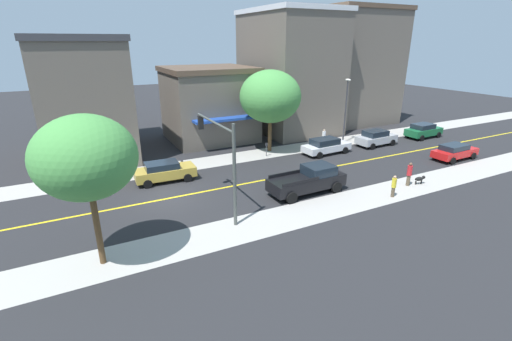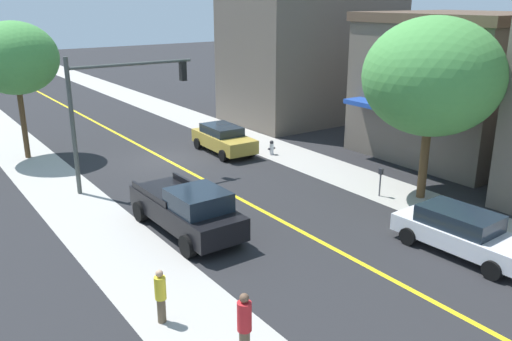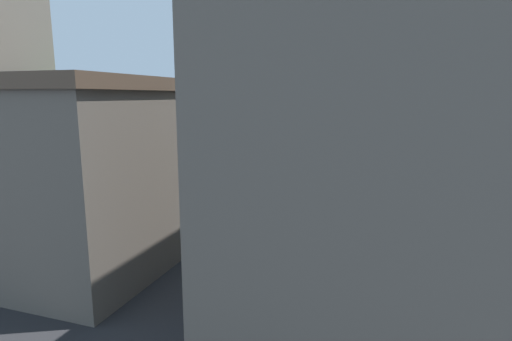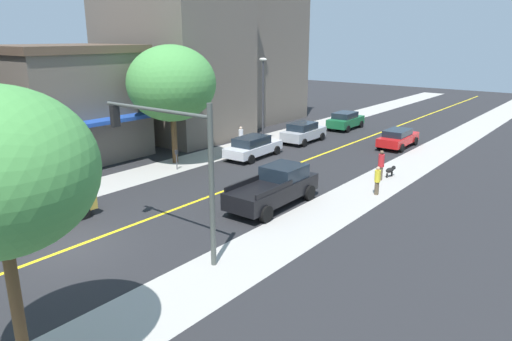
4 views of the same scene
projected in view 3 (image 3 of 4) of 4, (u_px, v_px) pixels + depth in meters
The scene contains 21 objects.
ground_plane at pixel (320, 200), 27.77m from camera, with size 140.00×140.00×0.00m, color #262628.
sidewalk_left at pixel (300, 227), 22.05m from camera, with size 3.03×126.00×0.01m, color #ADA8A0.
sidewalk_right at pixel (332, 182), 33.48m from camera, with size 3.03×126.00×0.01m, color #ADA8A0.
road_centerline_stripe at pixel (320, 200), 27.77m from camera, with size 0.20×126.00×0.00m, color yellow.
brick_apartment_block at pixel (373, 148), 12.85m from camera, with size 12.24×7.47×10.67m.
pale_office_building at pixel (71, 172), 16.91m from camera, with size 9.55×8.86×7.68m.
street_tree_left_near at pixel (108, 125), 24.27m from camera, with size 5.76×5.76×7.74m.
street_tree_right_corner at pixel (398, 117), 30.91m from camera, with size 4.46×4.46×7.30m.
fire_hydrant at pixel (261, 211), 23.53m from camera, with size 0.44×0.24×0.81m.
parking_meter at pixel (142, 193), 26.02m from camera, with size 0.12×0.18×1.27m.
traffic_light_mast at pixel (296, 134), 31.16m from camera, with size 5.94×0.32×6.05m.
street_lamp at pixel (20, 138), 28.12m from camera, with size 0.70×0.36×6.65m.
red_sedan_right_curb at pixel (61, 162), 38.73m from camera, with size 2.01×4.54×1.41m.
silver_sedan_left_curb at pixel (26, 176), 31.58m from camera, with size 2.15×4.43×1.60m.
white_sedan_left_curb at pixel (93, 182), 29.50m from camera, with size 2.21×4.85×1.52m.
gold_sedan_left_curb at pixel (301, 199), 24.69m from camera, with size 2.17×4.58×1.53m.
black_pickup_truck at pixel (218, 170), 33.74m from camera, with size 2.32×5.65×1.91m.
pedestrian_yellow_shirt at pixel (186, 162), 38.36m from camera, with size 0.31×0.31×1.57m.
pedestrian_red_shirt at pixel (157, 161), 38.27m from camera, with size 0.35×0.35×1.81m.
pedestrian_white_shirt at pixel (47, 187), 27.68m from camera, with size 0.36×0.36×1.67m.
small_dog at pixel (149, 165), 38.87m from camera, with size 0.45×0.87×0.65m.
Camera 3 is at (-26.92, -4.48, 6.99)m, focal length 28.57 mm.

